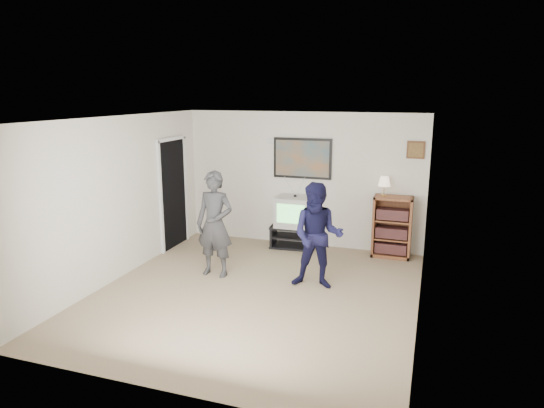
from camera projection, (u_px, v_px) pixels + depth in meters
The scene contains 13 objects.
room_shell at pixel (264, 204), 7.06m from camera, with size 4.51×5.00×2.51m.
media_stand at pixel (293, 237), 9.06m from camera, with size 0.86×0.53×0.41m.
crt_television at pixel (295, 211), 8.94m from camera, with size 0.66×0.56×0.56m, color #AEAEA9, non-canonical shape.
bookshelf at pixel (392, 227), 8.48m from camera, with size 0.66×0.38×1.08m, color brown, non-canonical shape.
table_lamp at pixel (384, 186), 8.38m from camera, with size 0.21×0.21×0.34m, color #FFE3C1, non-canonical shape.
person_tall at pixel (215, 224), 7.55m from camera, with size 0.61×0.40×1.67m, color #313134.
person_short at pixel (318, 236), 7.08m from camera, with size 0.77×0.60×1.58m, color #131334.
controller_left at pixel (222, 200), 7.66m from camera, with size 0.04×0.12×0.04m, color white.
controller_right at pixel (321, 218), 7.20m from camera, with size 0.03×0.11×0.03m, color white.
poster at pixel (302, 158), 8.93m from camera, with size 1.10×0.03×0.75m, color black.
air_vent at pixel (274, 141), 9.04m from camera, with size 0.28×0.02×0.14m, color white.
small_picture at pixel (416, 150), 8.27m from camera, with size 0.30×0.03×0.30m, color #4B2C18.
doorway at pixel (173, 194), 8.97m from camera, with size 0.03×0.85×2.00m, color black.
Camera 1 is at (2.30, -6.13, 2.84)m, focal length 32.00 mm.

